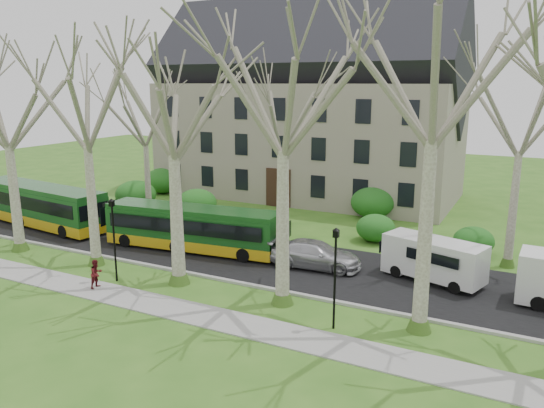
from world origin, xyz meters
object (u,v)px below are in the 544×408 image
Objects in this scene: bus_lead at (40,205)px; bus_follow at (192,228)px; sedan at (315,254)px; pedestrian_b at (96,274)px; van_a at (433,260)px.

bus_lead is 1.09× the size of bus_follow.
sedan is (7.94, 0.45, -0.64)m from bus_follow.
bus_lead is 8.26× the size of pedestrian_b.
bus_follow reaches higher than van_a.
pedestrian_b is (-8.61, -7.76, -0.01)m from sedan.
van_a is 3.50× the size of pedestrian_b.
sedan is 11.59m from pedestrian_b.
pedestrian_b is (-14.81, -8.58, -0.38)m from van_a.
van_a is 17.12m from pedestrian_b.
pedestrian_b is (-0.66, -7.30, -0.65)m from bus_follow.
bus_lead is 14.26m from pedestrian_b.
bus_lead is 2.36× the size of van_a.
sedan is 1.00× the size of van_a.
van_a is (6.21, 0.82, 0.37)m from sedan.
sedan is 6.27m from van_a.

